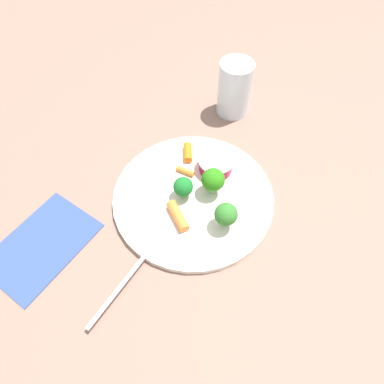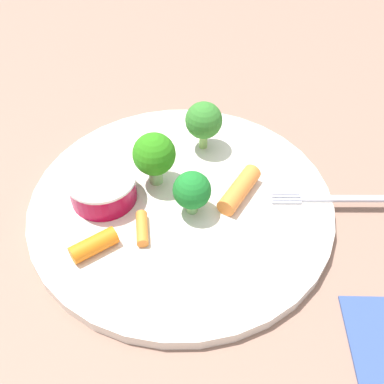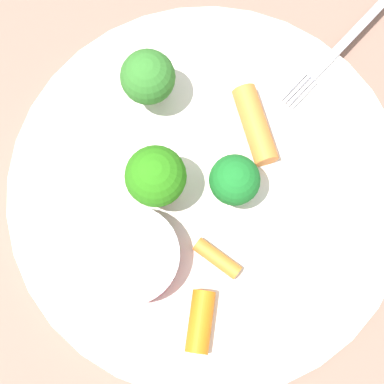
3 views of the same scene
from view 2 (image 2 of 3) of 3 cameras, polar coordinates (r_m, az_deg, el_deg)
name	(u,v)px [view 2 (image 2 of 3)]	position (r m, az deg, el deg)	size (l,w,h in m)	color
ground_plane	(181,208)	(0.44, -1.35, -2.01)	(2.40, 2.40, 0.00)	#856354
plate	(181,204)	(0.44, -1.36, -1.48)	(0.29, 0.29, 0.01)	silver
sauce_cup	(103,187)	(0.43, -11.20, 0.62)	(0.07, 0.07, 0.03)	maroon
broccoli_floret_0	(192,191)	(0.40, 0.00, 0.16)	(0.03, 0.03, 0.04)	#80BB6C
broccoli_floret_1	(206,121)	(0.46, 1.80, 8.90)	(0.04, 0.04, 0.05)	#86B55D
broccoli_floret_2	(154,155)	(0.43, -4.79, 4.66)	(0.04, 0.04, 0.06)	#81B271
carrot_stick_0	(239,189)	(0.43, 6.00, 0.32)	(0.02, 0.02, 0.06)	orange
carrot_stick_1	(94,245)	(0.39, -12.27, -6.54)	(0.02, 0.02, 0.04)	orange
carrot_stick_2	(142,228)	(0.40, -6.32, -4.58)	(0.01, 0.01, 0.04)	orange
fork	(366,199)	(0.46, 21.11, -0.80)	(0.18, 0.06, 0.00)	#B4B5C4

